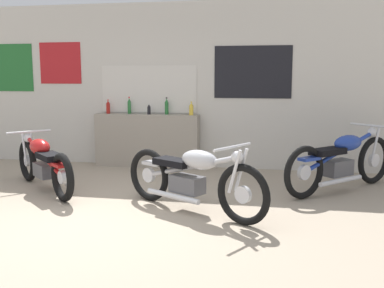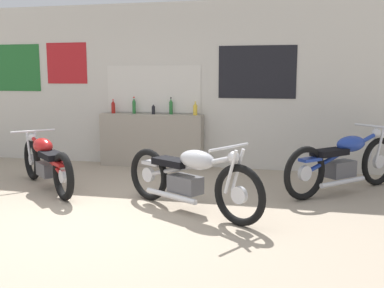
# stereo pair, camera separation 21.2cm
# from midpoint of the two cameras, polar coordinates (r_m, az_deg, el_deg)

# --- Properties ---
(ground_plane) EXTENTS (24.00, 24.00, 0.00)m
(ground_plane) POSITION_cam_midpoint_polar(r_m,az_deg,el_deg) (5.11, -12.91, -9.48)
(ground_plane) COLOR gray
(wall_back) EXTENTS (10.00, 0.07, 2.80)m
(wall_back) POSITION_cam_midpoint_polar(r_m,az_deg,el_deg) (7.87, -3.01, 7.45)
(wall_back) COLOR beige
(wall_back) RESTS_ON ground_plane
(sill_counter) EXTENTS (1.81, 0.28, 0.91)m
(sill_counter) POSITION_cam_midpoint_polar(r_m,az_deg,el_deg) (7.82, -4.40, 0.46)
(sill_counter) COLOR gray
(sill_counter) RESTS_ON ground_plane
(bottle_leftmost) EXTENTS (0.07, 0.07, 0.25)m
(bottle_leftmost) POSITION_cam_midpoint_polar(r_m,az_deg,el_deg) (8.02, -9.22, 4.65)
(bottle_leftmost) COLOR maroon
(bottle_leftmost) RESTS_ON sill_counter
(bottle_left_center) EXTENTS (0.06, 0.06, 0.29)m
(bottle_left_center) POSITION_cam_midpoint_polar(r_m,az_deg,el_deg) (7.90, -6.61, 4.80)
(bottle_left_center) COLOR #23662D
(bottle_left_center) RESTS_ON sill_counter
(bottle_center) EXTENTS (0.06, 0.06, 0.19)m
(bottle_center) POSITION_cam_midpoint_polar(r_m,az_deg,el_deg) (7.74, -4.15, 4.40)
(bottle_center) COLOR black
(bottle_center) RESTS_ON sill_counter
(bottle_right_center) EXTENTS (0.06, 0.06, 0.29)m
(bottle_right_center) POSITION_cam_midpoint_polar(r_m,az_deg,el_deg) (7.70, -1.90, 4.75)
(bottle_right_center) COLOR #23662D
(bottle_right_center) RESTS_ON sill_counter
(bottle_rightmost) EXTENTS (0.07, 0.07, 0.23)m
(bottle_rightmost) POSITION_cam_midpoint_polar(r_m,az_deg,el_deg) (7.55, 1.23, 4.45)
(bottle_rightmost) COLOR gold
(bottle_rightmost) RESTS_ON sill_counter
(motorcycle_red) EXTENTS (1.56, 1.42, 0.78)m
(motorcycle_red) POSITION_cam_midpoint_polar(r_m,az_deg,el_deg) (6.53, -17.14, -2.16)
(motorcycle_red) COLOR black
(motorcycle_red) RESTS_ON ground_plane
(motorcycle_silver) EXTENTS (1.86, 1.14, 0.84)m
(motorcycle_silver) POSITION_cam_midpoint_polar(r_m,az_deg,el_deg) (5.20, 0.84, -4.22)
(motorcycle_silver) COLOR black
(motorcycle_silver) RESTS_ON ground_plane
(motorcycle_blue) EXTENTS (1.60, 1.59, 0.89)m
(motorcycle_blue) POSITION_cam_midpoint_polar(r_m,az_deg,el_deg) (6.44, 19.67, -2.08)
(motorcycle_blue) COLOR black
(motorcycle_blue) RESTS_ON ground_plane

